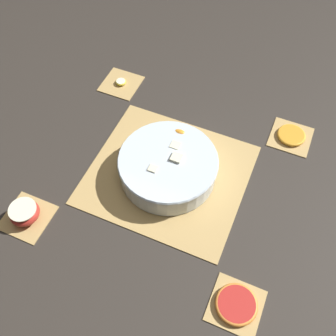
{
  "coord_description": "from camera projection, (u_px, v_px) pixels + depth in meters",
  "views": [
    {
      "loc": [
        0.24,
        -0.57,
        0.95
      ],
      "look_at": [
        0.0,
        0.0,
        0.03
      ],
      "focal_mm": 42.0,
      "sensor_mm": 36.0,
      "label": 1
    }
  ],
  "objects": [
    {
      "name": "coaster_mat_near_left",
      "position": [
        27.0,
        217.0,
        1.06
      ],
      "size": [
        0.12,
        0.12,
        0.01
      ],
      "color": "tan",
      "rests_on": "ground_plane"
    },
    {
      "name": "coaster_mat_far_left",
      "position": [
        121.0,
        83.0,
        1.34
      ],
      "size": [
        0.12,
        0.12,
        0.01
      ],
      "color": "tan",
      "rests_on": "ground_plane"
    },
    {
      "name": "fruit_salad_bowl",
      "position": [
        168.0,
        166.0,
        1.1
      ],
      "size": [
        0.28,
        0.28,
        0.08
      ],
      "color": "silver",
      "rests_on": "bamboo_mat_center"
    },
    {
      "name": "bamboo_mat_center",
      "position": [
        168.0,
        174.0,
        1.13
      ],
      "size": [
        0.44,
        0.4,
        0.01
      ],
      "color": "tan",
      "rests_on": "ground_plane"
    },
    {
      "name": "apple_half",
      "position": [
        24.0,
        213.0,
        1.04
      ],
      "size": [
        0.08,
        0.08,
        0.04
      ],
      "color": "#B72D23",
      "rests_on": "coaster_mat_near_left"
    },
    {
      "name": "coaster_mat_near_right",
      "position": [
        236.0,
        305.0,
        0.93
      ],
      "size": [
        0.12,
        0.12,
        0.01
      ],
      "color": "tan",
      "rests_on": "ground_plane"
    },
    {
      "name": "orange_slice_whole",
      "position": [
        291.0,
        135.0,
        1.21
      ],
      "size": [
        0.09,
        0.09,
        0.01
      ],
      "color": "orange",
      "rests_on": "coaster_mat_far_right"
    },
    {
      "name": "ground_plane",
      "position": [
        168.0,
        175.0,
        1.14
      ],
      "size": [
        6.0,
        6.0,
        0.0
      ],
      "primitive_type": "plane",
      "color": "#2D2823"
    },
    {
      "name": "grapefruit_slice",
      "position": [
        236.0,
        304.0,
        0.92
      ],
      "size": [
        0.1,
        0.1,
        0.01
      ],
      "color": "#B2231E",
      "rests_on": "coaster_mat_near_right"
    },
    {
      "name": "coaster_mat_far_right",
      "position": [
        291.0,
        137.0,
        1.21
      ],
      "size": [
        0.12,
        0.12,
        0.01
      ],
      "color": "tan",
      "rests_on": "ground_plane"
    },
    {
      "name": "banana_coin_single",
      "position": [
        121.0,
        82.0,
        1.34
      ],
      "size": [
        0.04,
        0.04,
        0.01
      ],
      "color": "#F7EFC6",
      "rests_on": "coaster_mat_far_left"
    }
  ]
}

